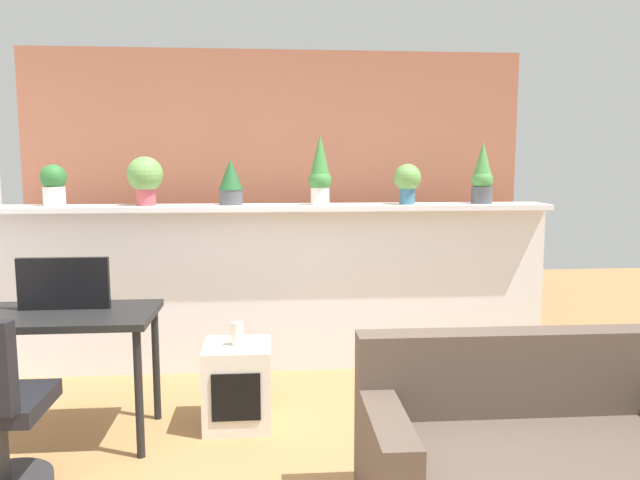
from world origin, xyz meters
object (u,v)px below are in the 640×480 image
object	(u,v)px
potted_plant_2	(231,181)
potted_plant_4	(407,181)
potted_plant_0	(54,184)
potted_plant_1	(145,177)
desk	(56,327)
vase_on_shelf	(237,334)
tv_monitor	(64,283)
potted_plant_3	(320,171)
side_cube_shelf	(238,385)
potted_plant_5	(482,176)
couch	(539,460)

from	to	relation	value
potted_plant_2	potted_plant_4	distance (m)	1.32
potted_plant_0	potted_plant_4	distance (m)	2.59
potted_plant_1	desk	bearing A→B (deg)	-105.44
vase_on_shelf	tv_monitor	bearing A→B (deg)	-177.67
potted_plant_3	desk	bearing A→B (deg)	-145.68
side_cube_shelf	potted_plant_2	bearing A→B (deg)	94.70
potted_plant_2	vase_on_shelf	distance (m)	1.33
potted_plant_2	potted_plant_5	world-z (taller)	potted_plant_5
potted_plant_0	tv_monitor	bearing A→B (deg)	-69.94
tv_monitor	potted_plant_5	bearing A→B (deg)	20.15
potted_plant_0	potted_plant_5	xyz separation A→B (m)	(3.18, -0.01, 0.05)
potted_plant_2	vase_on_shelf	size ratio (longest dim) A/B	2.48
potted_plant_3	potted_plant_0	bearing A→B (deg)	178.89
potted_plant_2	side_cube_shelf	size ratio (longest dim) A/B	0.68
potted_plant_1	tv_monitor	world-z (taller)	potted_plant_1
potted_plant_5	couch	world-z (taller)	potted_plant_5
potted_plant_5	tv_monitor	bearing A→B (deg)	-159.85
tv_monitor	desk	bearing A→B (deg)	-110.96
side_cube_shelf	potted_plant_5	bearing A→B (deg)	28.37
potted_plant_0	potted_plant_3	bearing A→B (deg)	-1.11
potted_plant_5	side_cube_shelf	world-z (taller)	potted_plant_5
potted_plant_0	potted_plant_4	size ratio (longest dim) A/B	0.99
vase_on_shelf	potted_plant_1	bearing A→B (deg)	125.51
potted_plant_2	potted_plant_1	bearing A→B (deg)	-178.83
potted_plant_0	side_cube_shelf	xyz separation A→B (m)	(1.35, -1.00, -1.18)
potted_plant_3	vase_on_shelf	xyz separation A→B (m)	(-0.58, -0.96, -0.95)
potted_plant_2	potted_plant_5	distance (m)	1.91
potted_plant_1	couch	distance (m)	3.19
desk	couch	distance (m)	2.61
desk	tv_monitor	distance (m)	0.25
potted_plant_3	tv_monitor	bearing A→B (deg)	-147.20
potted_plant_0	couch	bearing A→B (deg)	-37.70
potted_plant_0	potted_plant_2	xyz separation A→B (m)	(1.27, -0.00, 0.01)
potted_plant_0	vase_on_shelf	bearing A→B (deg)	-36.35
potted_plant_0	vase_on_shelf	size ratio (longest dim) A/B	2.19
potted_plant_3	couch	size ratio (longest dim) A/B	0.34
couch	tv_monitor	bearing A→B (deg)	155.49
potted_plant_2	couch	xyz separation A→B (m)	(1.46, -2.11, -1.16)
potted_plant_3	potted_plant_4	size ratio (longest dim) A/B	1.74
potted_plant_0	tv_monitor	xyz separation A→B (m)	(0.38, -1.04, -0.53)
potted_plant_3	potted_plant_4	xyz separation A→B (m)	(0.66, -0.01, -0.07)
potted_plant_0	vase_on_shelf	distance (m)	1.89
potted_plant_5	couch	distance (m)	2.46
potted_plant_0	potted_plant_2	size ratio (longest dim) A/B	0.88
side_cube_shelf	couch	size ratio (longest dim) A/B	0.32
potted_plant_2	vase_on_shelf	world-z (taller)	potted_plant_2
potted_plant_0	side_cube_shelf	distance (m)	2.06
potted_plant_0	potted_plant_1	xyz separation A→B (m)	(0.65, -0.01, 0.05)
tv_monitor	couch	world-z (taller)	tv_monitor
potted_plant_4	desk	xyz separation A→B (m)	(-2.24, -1.07, -0.78)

